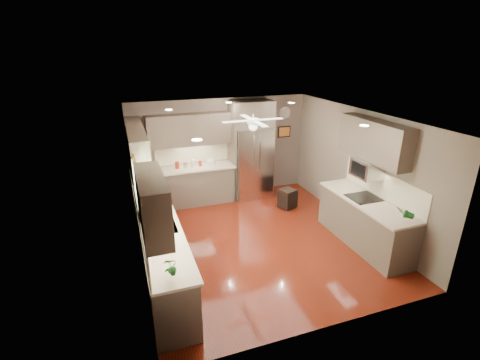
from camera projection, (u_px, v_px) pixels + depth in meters
floor at (257, 240)px, 7.04m from camera, size 5.00×5.00×0.00m
ceiling at (259, 117)px, 6.14m from camera, size 5.00×5.00×0.00m
wall_back at (221, 148)px, 8.79m from camera, size 4.50×0.00×4.50m
wall_front at (333, 251)px, 4.39m from camera, size 4.50×0.00×4.50m
wall_left at (135, 199)px, 5.90m from camera, size 0.00×5.00×5.00m
wall_right at (357, 169)px, 7.29m from camera, size 0.00×5.00×5.00m
canister_a at (177, 165)px, 8.27m from camera, size 0.13×0.13×0.16m
canister_b at (185, 165)px, 8.31m from camera, size 0.13×0.13×0.15m
canister_c at (193, 164)px, 8.35m from camera, size 0.14×0.14×0.19m
canister_d at (200, 163)px, 8.46m from camera, size 0.11×0.11×0.12m
soap_bottle at (148, 212)px, 5.92m from camera, size 0.10×0.10×0.17m
potted_plant_left at (171, 266)px, 4.33m from camera, size 0.18×0.12×0.33m
potted_plant_right at (404, 213)px, 5.73m from camera, size 0.21×0.20×0.31m
bowl at (211, 163)px, 8.55m from camera, size 0.25×0.25×0.06m
left_run at (156, 231)px, 6.40m from camera, size 0.65×4.70×1.45m
back_run at (197, 184)px, 8.58m from camera, size 1.85×0.65×1.45m
uppers at (210, 145)px, 6.76m from camera, size 4.50×4.70×0.95m
window at (138, 193)px, 5.36m from camera, size 0.05×1.12×0.92m
sink at (160, 227)px, 5.68m from camera, size 0.50×0.70×0.32m
refrigerator at (251, 152)px, 8.73m from camera, size 1.06×0.75×2.45m
right_run at (365, 221)px, 6.76m from camera, size 0.70×2.20×1.45m
microwave at (367, 168)px, 6.65m from camera, size 0.43×0.55×0.34m
ceiling_fan at (253, 123)px, 6.47m from camera, size 1.18×1.18×0.32m
recessed_lights at (249, 113)px, 6.49m from camera, size 2.84×3.14×0.01m
wall_clock at (285, 113)px, 9.03m from camera, size 0.30×0.03×0.30m
framed_print at (284, 132)px, 9.21m from camera, size 0.36×0.03×0.30m
stool at (287, 199)px, 8.37m from camera, size 0.45×0.45×0.45m
paper_towel at (163, 235)px, 5.09m from camera, size 0.11×0.11×0.28m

